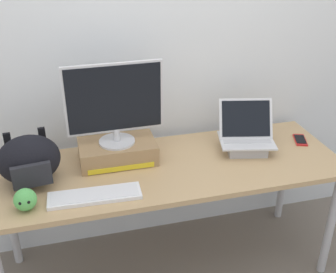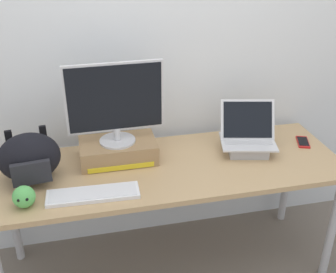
{
  "view_description": "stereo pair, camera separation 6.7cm",
  "coord_description": "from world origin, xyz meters",
  "px_view_note": "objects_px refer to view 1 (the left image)",
  "views": [
    {
      "loc": [
        -0.51,
        -1.92,
        1.95
      ],
      "look_at": [
        0.0,
        0.0,
        0.92
      ],
      "focal_mm": 44.82,
      "sensor_mm": 36.0,
      "label": 1
    },
    {
      "loc": [
        -0.44,
        -1.94,
        1.95
      ],
      "look_at": [
        0.0,
        0.0,
        0.92
      ],
      "focal_mm": 44.82,
      "sensor_mm": 36.0,
      "label": 2
    }
  ],
  "objects_px": {
    "messenger_backpack": "(29,160)",
    "cell_phone": "(300,140)",
    "plush_toy": "(25,200)",
    "desktop_monitor": "(115,103)",
    "coffee_mug": "(34,151)",
    "toner_box_yellow": "(118,151)",
    "open_laptop": "(246,140)",
    "external_keyboard": "(95,196)"
  },
  "relations": [
    {
      "from": "cell_phone",
      "to": "coffee_mug",
      "type": "bearing_deg",
      "value": -166.61
    },
    {
      "from": "plush_toy",
      "to": "desktop_monitor",
      "type": "bearing_deg",
      "value": 35.14
    },
    {
      "from": "external_keyboard",
      "to": "messenger_backpack",
      "type": "relative_size",
      "value": 1.36
    },
    {
      "from": "cell_phone",
      "to": "plush_toy",
      "type": "bearing_deg",
      "value": -149.48
    },
    {
      "from": "messenger_backpack",
      "to": "cell_phone",
      "type": "bearing_deg",
      "value": -4.59
    },
    {
      "from": "plush_toy",
      "to": "open_laptop",
      "type": "bearing_deg",
      "value": 12.55
    },
    {
      "from": "plush_toy",
      "to": "external_keyboard",
      "type": "bearing_deg",
      "value": 1.93
    },
    {
      "from": "desktop_monitor",
      "to": "external_keyboard",
      "type": "xyz_separation_m",
      "value": [
        -0.16,
        -0.33,
        -0.34
      ]
    },
    {
      "from": "toner_box_yellow",
      "to": "desktop_monitor",
      "type": "relative_size",
      "value": 0.81
    },
    {
      "from": "messenger_backpack",
      "to": "plush_toy",
      "type": "bearing_deg",
      "value": -101.85
    },
    {
      "from": "external_keyboard",
      "to": "coffee_mug",
      "type": "distance_m",
      "value": 0.55
    },
    {
      "from": "toner_box_yellow",
      "to": "desktop_monitor",
      "type": "xyz_separation_m",
      "value": [
        0.0,
        -0.0,
        0.29
      ]
    },
    {
      "from": "toner_box_yellow",
      "to": "messenger_backpack",
      "type": "relative_size",
      "value": 1.26
    },
    {
      "from": "cell_phone",
      "to": "messenger_backpack",
      "type": "bearing_deg",
      "value": -157.68
    },
    {
      "from": "messenger_backpack",
      "to": "open_laptop",
      "type": "bearing_deg",
      "value": -4.7
    },
    {
      "from": "external_keyboard",
      "to": "coffee_mug",
      "type": "bearing_deg",
      "value": 124.17
    },
    {
      "from": "open_laptop",
      "to": "cell_phone",
      "type": "distance_m",
      "value": 0.38
    },
    {
      "from": "coffee_mug",
      "to": "plush_toy",
      "type": "height_order",
      "value": "plush_toy"
    },
    {
      "from": "desktop_monitor",
      "to": "external_keyboard",
      "type": "distance_m",
      "value": 0.5
    },
    {
      "from": "messenger_backpack",
      "to": "coffee_mug",
      "type": "bearing_deg",
      "value": 81.95
    },
    {
      "from": "messenger_backpack",
      "to": "plush_toy",
      "type": "relative_size",
      "value": 3.14
    },
    {
      "from": "toner_box_yellow",
      "to": "coffee_mug",
      "type": "bearing_deg",
      "value": 163.09
    },
    {
      "from": "open_laptop",
      "to": "messenger_backpack",
      "type": "bearing_deg",
      "value": -165.05
    },
    {
      "from": "external_keyboard",
      "to": "open_laptop",
      "type": "bearing_deg",
      "value": 18.42
    },
    {
      "from": "coffee_mug",
      "to": "open_laptop",
      "type": "bearing_deg",
      "value": -9.73
    },
    {
      "from": "desktop_monitor",
      "to": "toner_box_yellow",
      "type": "bearing_deg",
      "value": 90.36
    },
    {
      "from": "open_laptop",
      "to": "coffee_mug",
      "type": "relative_size",
      "value": 2.94
    },
    {
      "from": "open_laptop",
      "to": "external_keyboard",
      "type": "xyz_separation_m",
      "value": [
        -0.91,
        -0.26,
        -0.05
      ]
    },
    {
      "from": "coffee_mug",
      "to": "cell_phone",
      "type": "relative_size",
      "value": 0.77
    },
    {
      "from": "desktop_monitor",
      "to": "plush_toy",
      "type": "xyz_separation_m",
      "value": [
        -0.48,
        -0.34,
        -0.29
      ]
    },
    {
      "from": "desktop_monitor",
      "to": "cell_phone",
      "type": "height_order",
      "value": "desktop_monitor"
    },
    {
      "from": "plush_toy",
      "to": "coffee_mug",
      "type": "bearing_deg",
      "value": 86.72
    },
    {
      "from": "toner_box_yellow",
      "to": "plush_toy",
      "type": "distance_m",
      "value": 0.59
    },
    {
      "from": "desktop_monitor",
      "to": "cell_phone",
      "type": "relative_size",
      "value": 3.29
    },
    {
      "from": "toner_box_yellow",
      "to": "cell_phone",
      "type": "height_order",
      "value": "toner_box_yellow"
    },
    {
      "from": "cell_phone",
      "to": "plush_toy",
      "type": "xyz_separation_m",
      "value": [
        -1.6,
        -0.29,
        0.05
      ]
    },
    {
      "from": "desktop_monitor",
      "to": "coffee_mug",
      "type": "height_order",
      "value": "desktop_monitor"
    },
    {
      "from": "external_keyboard",
      "to": "cell_phone",
      "type": "distance_m",
      "value": 1.32
    },
    {
      "from": "coffee_mug",
      "to": "plush_toy",
      "type": "xyz_separation_m",
      "value": [
        -0.03,
        -0.48,
        0.01
      ]
    },
    {
      "from": "toner_box_yellow",
      "to": "plush_toy",
      "type": "relative_size",
      "value": 3.97
    },
    {
      "from": "toner_box_yellow",
      "to": "external_keyboard",
      "type": "height_order",
      "value": "toner_box_yellow"
    },
    {
      "from": "toner_box_yellow",
      "to": "coffee_mug",
      "type": "height_order",
      "value": "toner_box_yellow"
    }
  ]
}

